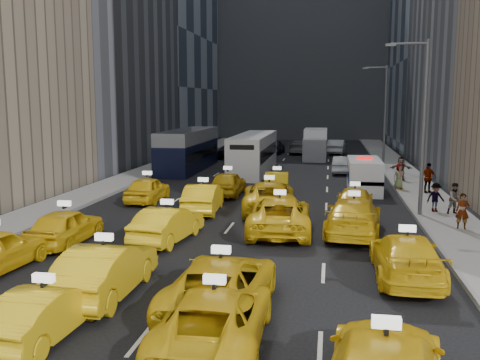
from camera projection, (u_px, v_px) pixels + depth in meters
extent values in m
plane|color=black|center=(184.00, 285.00, 17.56)|extent=(160.00, 160.00, 0.00)
cube|color=gray|center=(142.00, 174.00, 43.65)|extent=(3.00, 90.00, 0.15)
cube|color=gray|center=(408.00, 180.00, 40.20)|extent=(3.00, 90.00, 0.15)
cube|color=slate|center=(159.00, 174.00, 43.41)|extent=(0.15, 90.00, 0.18)
cube|color=slate|center=(388.00, 179.00, 40.43)|extent=(0.15, 90.00, 0.18)
cube|color=slate|center=(304.00, 11.00, 84.81)|extent=(30.00, 12.00, 40.00)
cylinder|color=#595B60|center=(424.00, 130.00, 27.06)|extent=(0.20, 0.20, 9.00)
cylinder|color=#595B60|center=(409.00, 44.00, 26.57)|extent=(1.80, 0.12, 0.12)
cube|color=slate|center=(391.00, 45.00, 26.73)|extent=(0.50, 0.22, 0.12)
cylinder|color=#595B60|center=(385.00, 118.00, 46.57)|extent=(0.20, 0.20, 9.00)
cylinder|color=#595B60|center=(376.00, 68.00, 46.08)|extent=(1.80, 0.12, 0.12)
cube|color=slate|center=(366.00, 68.00, 46.23)|extent=(0.50, 0.22, 0.12)
imported|color=yellow|center=(46.00, 312.00, 13.61)|extent=(1.66, 4.15, 1.34)
imported|color=yellow|center=(215.00, 317.00, 13.08)|extent=(2.63, 5.44, 1.49)
imported|color=yellow|center=(105.00, 270.00, 16.47)|extent=(1.75, 5.00, 1.65)
imported|color=yellow|center=(221.00, 284.00, 15.35)|extent=(2.82, 5.76, 1.58)
imported|color=yellow|center=(406.00, 257.00, 18.03)|extent=(2.15, 5.29, 1.53)
imported|color=yellow|center=(65.00, 226.00, 22.44)|extent=(1.82, 4.47, 1.52)
imported|color=yellow|center=(167.00, 224.00, 22.85)|extent=(2.22, 4.76, 1.51)
imported|color=yellow|center=(280.00, 215.00, 24.34)|extent=(3.11, 6.12, 1.66)
imported|color=yellow|center=(353.00, 217.00, 23.95)|extent=(2.87, 5.95, 1.67)
imported|color=yellow|center=(148.00, 189.00, 31.80)|extent=(1.87, 4.48, 1.52)
imported|color=yellow|center=(203.00, 198.00, 28.82)|extent=(1.99, 4.87, 1.57)
imported|color=yellow|center=(269.00, 197.00, 28.88)|extent=(3.47, 6.31, 1.67)
imported|color=yellow|center=(355.00, 200.00, 28.80)|extent=(2.27, 4.77, 1.34)
imported|color=yellow|center=(228.00, 183.00, 33.94)|extent=(1.88, 4.56, 1.54)
imported|color=yellow|center=(277.00, 182.00, 34.97)|extent=(1.75, 4.34, 1.40)
cube|color=silver|center=(364.00, 175.00, 35.28)|extent=(2.31, 5.51, 2.17)
cylinder|color=black|center=(351.00, 189.00, 33.76)|extent=(0.28, 0.87, 0.87)
cylinder|color=black|center=(380.00, 190.00, 33.46)|extent=(0.28, 0.87, 0.87)
cylinder|color=black|center=(349.00, 181.00, 37.28)|extent=(0.28, 0.87, 0.87)
cylinder|color=black|center=(375.00, 181.00, 36.99)|extent=(0.28, 0.87, 0.87)
cube|color=navy|center=(364.00, 178.00, 35.30)|extent=(2.35, 5.51, 0.25)
cube|color=red|center=(365.00, 158.00, 35.11)|extent=(1.00, 0.39, 0.16)
cube|color=black|center=(188.00, 150.00, 46.38)|extent=(3.15, 11.91, 3.44)
cylinder|color=black|center=(157.00, 171.00, 41.87)|extent=(0.28, 1.10, 1.10)
cylinder|color=black|center=(187.00, 171.00, 41.47)|extent=(0.28, 1.10, 1.10)
cylinder|color=black|center=(190.00, 157.00, 51.63)|extent=(0.28, 1.10, 1.10)
cylinder|color=black|center=(214.00, 158.00, 51.24)|extent=(0.28, 1.10, 1.10)
cube|color=silver|center=(254.00, 153.00, 44.85)|extent=(3.20, 12.48, 3.19)
cylinder|color=black|center=(229.00, 174.00, 40.04)|extent=(0.28, 1.10, 1.10)
cylinder|color=black|center=(259.00, 174.00, 39.67)|extent=(0.28, 1.10, 1.10)
cylinder|color=black|center=(250.00, 159.00, 50.35)|extent=(0.28, 1.10, 1.10)
cylinder|color=black|center=(274.00, 159.00, 49.97)|extent=(0.28, 1.10, 1.10)
cube|color=white|center=(315.00, 144.00, 54.89)|extent=(2.41, 6.77, 3.08)
cylinder|color=black|center=(304.00, 156.00, 52.79)|extent=(0.28, 1.10, 1.10)
cylinder|color=black|center=(325.00, 156.00, 52.46)|extent=(0.28, 1.10, 1.10)
cylinder|color=black|center=(306.00, 151.00, 57.61)|extent=(0.28, 1.10, 1.10)
cylinder|color=black|center=(325.00, 152.00, 57.28)|extent=(0.28, 1.10, 1.10)
imported|color=#ABAEB3|center=(343.00, 165.00, 44.32)|extent=(1.78, 4.40, 1.42)
imported|color=black|center=(232.00, 151.00, 56.13)|extent=(3.02, 5.67, 1.52)
imported|color=slate|center=(301.00, 147.00, 60.48)|extent=(2.89, 5.69, 1.58)
imported|color=black|center=(274.00, 147.00, 60.35)|extent=(2.22, 4.95, 1.65)
imported|color=#A0A3A8|center=(337.00, 147.00, 60.12)|extent=(2.20, 5.10, 1.63)
imported|color=gray|center=(463.00, 211.00, 24.46)|extent=(0.67, 0.51, 1.65)
imported|color=gray|center=(455.00, 199.00, 27.65)|extent=(0.88, 0.65, 1.63)
imported|color=gray|center=(436.00, 197.00, 28.23)|extent=(1.07, 0.71, 1.54)
imported|color=gray|center=(428.00, 178.00, 33.95)|extent=(1.23, 0.88, 1.92)
imported|color=gray|center=(399.00, 176.00, 35.53)|extent=(0.93, 0.72, 1.68)
imported|color=gray|center=(401.00, 169.00, 39.32)|extent=(1.65, 0.63, 1.74)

